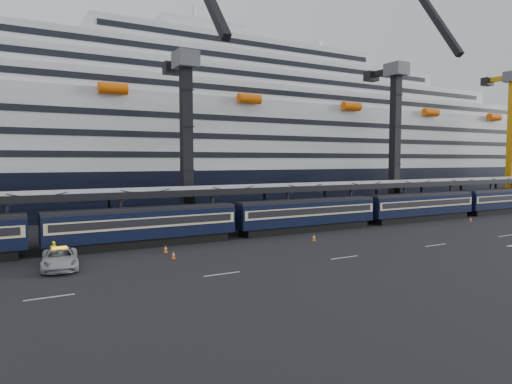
# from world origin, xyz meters

# --- Properties ---
(ground) EXTENTS (260.00, 260.00, 0.00)m
(ground) POSITION_xyz_m (0.00, 0.00, 0.00)
(ground) COLOR black
(ground) RESTS_ON ground
(lane_markings) EXTENTS (111.00, 4.27, 0.02)m
(lane_markings) POSITION_xyz_m (8.15, -5.23, 0.01)
(lane_markings) COLOR beige
(lane_markings) RESTS_ON ground
(train) EXTENTS (133.05, 3.00, 4.05)m
(train) POSITION_xyz_m (-4.65, 10.00, 2.20)
(train) COLOR black
(train) RESTS_ON ground
(canopy) EXTENTS (130.00, 6.25, 5.53)m
(canopy) POSITION_xyz_m (0.00, 14.00, 5.25)
(canopy) COLOR #979A9F
(canopy) RESTS_ON ground
(cruise_ship) EXTENTS (214.09, 28.84, 34.00)m
(cruise_ship) POSITION_xyz_m (-1.08, 45.99, 12.34)
(cruise_ship) COLOR black
(cruise_ship) RESTS_ON ground
(crane_dark_near) EXTENTS (4.50, 17.75, 35.08)m
(crane_dark_near) POSITION_xyz_m (-20.00, 18.59, 11.93)
(crane_dark_near) COLOR #45484C
(crane_dark_near) RESTS_ON ground
(crane_dark_mid) EXTENTS (4.50, 18.24, 39.64)m
(crane_dark_mid) POSITION_xyz_m (15.00, 17.59, 13.36)
(crane_dark_mid) COLOR #45484C
(crane_dark_mid) RESTS_ON ground
(pickup_truck) EXTENTS (3.33, 6.09, 1.62)m
(pickup_truck) POSITION_xyz_m (-36.51, 3.93, 0.81)
(pickup_truck) COLOR #A3A6AA
(pickup_truck) RESTS_ON ground
(worker) EXTENTS (0.66, 0.48, 1.69)m
(worker) POSITION_xyz_m (-36.62, 7.50, 0.84)
(worker) COLOR #FFF20D
(worker) RESTS_ON ground
(traffic_cone_b) EXTENTS (0.38, 0.38, 0.76)m
(traffic_cone_b) POSITION_xyz_m (-27.15, 5.96, 0.37)
(traffic_cone_b) COLOR #FF6208
(traffic_cone_b) RESTS_ON ground
(traffic_cone_c) EXTENTS (0.33, 0.33, 0.67)m
(traffic_cone_c) POSITION_xyz_m (-27.37, 3.11, 0.33)
(traffic_cone_c) COLOR #FF6208
(traffic_cone_c) RESTS_ON ground
(traffic_cone_d) EXTENTS (0.39, 0.39, 0.79)m
(traffic_cone_d) POSITION_xyz_m (-11.26, 4.19, 0.39)
(traffic_cone_d) COLOR #FF6208
(traffic_cone_d) RESTS_ON ground
(traffic_cone_e) EXTENTS (0.34, 0.34, 0.67)m
(traffic_cone_e) POSITION_xyz_m (17.16, 5.67, 0.33)
(traffic_cone_e) COLOR #FF6208
(traffic_cone_e) RESTS_ON ground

